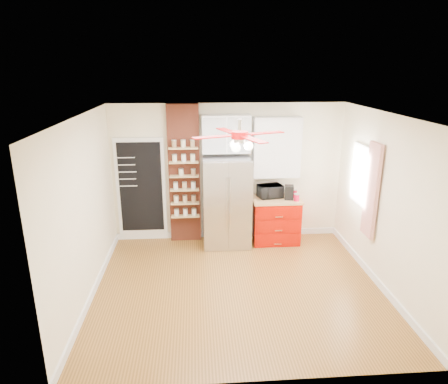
{
  "coord_description": "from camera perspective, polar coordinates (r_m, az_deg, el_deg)",
  "views": [
    {
      "loc": [
        -0.63,
        -5.56,
        3.36
      ],
      "look_at": [
        -0.16,
        0.9,
        1.3
      ],
      "focal_mm": 32.0,
      "sensor_mm": 36.0,
      "label": 1
    }
  ],
  "objects": [
    {
      "name": "fridge",
      "position": [
        7.63,
        0.39,
        -1.39
      ],
      "size": [
        0.9,
        0.7,
        1.75
      ],
      "primitive_type": "cube",
      "color": "#B1B0B5",
      "rests_on": "floor"
    },
    {
      "name": "curtain",
      "position": [
        6.82,
        20.33,
        0.21
      ],
      "size": [
        0.06,
        0.4,
        1.55
      ],
      "primitive_type": "cube",
      "color": "red",
      "rests_on": "wall_right"
    },
    {
      "name": "coffee_maker",
      "position": [
        7.77,
        9.27,
        -0.05
      ],
      "size": [
        0.2,
        0.22,
        0.27
      ],
      "primitive_type": "cube",
      "rotation": [
        0.0,
        0.0,
        -0.18
      ],
      "color": "black",
      "rests_on": "red_cabinet"
    },
    {
      "name": "brick_pillar",
      "position": [
        7.75,
        -5.68,
        2.49
      ],
      "size": [
        0.6,
        0.16,
        2.7
      ],
      "primitive_type": "cube",
      "color": "brown",
      "rests_on": "floor"
    },
    {
      "name": "red_cabinet",
      "position": [
        7.96,
        7.35,
        -3.98
      ],
      "size": [
        0.94,
        0.64,
        0.9
      ],
      "color": "#B00B00",
      "rests_on": "floor"
    },
    {
      "name": "floor",
      "position": [
        6.53,
        2.0,
        -13.37
      ],
      "size": [
        4.5,
        4.5,
        0.0
      ],
      "primitive_type": "plane",
      "color": "#966126",
      "rests_on": "ground"
    },
    {
      "name": "wall_front",
      "position": [
        4.14,
        5.22,
        -11.53
      ],
      "size": [
        4.5,
        0.02,
        2.7
      ],
      "primitive_type": "cube",
      "color": "#FFF5CD",
      "rests_on": "floor"
    },
    {
      "name": "canister_left",
      "position": [
        7.71,
        10.34,
        -0.81
      ],
      "size": [
        0.11,
        0.11,
        0.13
      ],
      "primitive_type": "cylinder",
      "rotation": [
        0.0,
        0.0,
        -0.09
      ],
      "color": "red",
      "rests_on": "red_cabinet"
    },
    {
      "name": "wall_right",
      "position": [
        6.58,
        22.01,
        -1.52
      ],
      "size": [
        0.02,
        4.0,
        2.7
      ],
      "primitive_type": "cube",
      "color": "#FFF5CD",
      "rests_on": "floor"
    },
    {
      "name": "pantry_jar_beans",
      "position": [
        7.57,
        -4.39,
        2.79
      ],
      "size": [
        0.12,
        0.12,
        0.12
      ],
      "primitive_type": "cylinder",
      "rotation": [
        0.0,
        0.0,
        -0.42
      ],
      "color": "#916C4A",
      "rests_on": "brick_pillar"
    },
    {
      "name": "upper_shelf_unit",
      "position": [
        7.72,
        7.51,
        6.36
      ],
      "size": [
        0.9,
        0.3,
        1.15
      ],
      "primitive_type": "cube",
      "color": "white",
      "rests_on": "wall_back"
    },
    {
      "name": "wall_left",
      "position": [
        6.13,
        -19.27,
        -2.56
      ],
      "size": [
        0.02,
        4.0,
        2.7
      ],
      "primitive_type": "cube",
      "color": "#FFF5CD",
      "rests_on": "floor"
    },
    {
      "name": "chalkboard",
      "position": [
        7.93,
        -11.77,
        0.67
      ],
      "size": [
        0.95,
        0.05,
        1.95
      ],
      "color": "white",
      "rests_on": "wall_back"
    },
    {
      "name": "upper_glass_cabinet",
      "position": [
        7.51,
        0.29,
        8.33
      ],
      "size": [
        0.9,
        0.35,
        0.7
      ],
      "primitive_type": "cube",
      "color": "white",
      "rests_on": "wall_back"
    },
    {
      "name": "canister_right",
      "position": [
        7.91,
        10.06,
        -0.24
      ],
      "size": [
        0.12,
        0.12,
        0.15
      ],
      "primitive_type": "cylinder",
      "rotation": [
        0.0,
        0.0,
        -0.37
      ],
      "color": "red",
      "rests_on": "red_cabinet"
    },
    {
      "name": "ceiling_fan",
      "position": [
        5.68,
        2.26,
        8.09
      ],
      "size": [
        1.4,
        1.4,
        0.44
      ],
      "color": "silver",
      "rests_on": "ceiling"
    },
    {
      "name": "toaster_oven",
      "position": [
        7.82,
        6.59,
        0.11
      ],
      "size": [
        0.52,
        0.41,
        0.25
      ],
      "primitive_type": "imported",
      "rotation": [
        0.0,
        0.0,
        0.24
      ],
      "color": "black",
      "rests_on": "red_cabinet"
    },
    {
      "name": "ceiling",
      "position": [
        5.64,
        2.3,
        10.86
      ],
      "size": [
        4.5,
        4.5,
        0.0
      ],
      "primitive_type": "plane",
      "color": "white",
      "rests_on": "wall_back"
    },
    {
      "name": "wall_back",
      "position": [
        7.85,
        0.55,
        2.77
      ],
      "size": [
        4.5,
        0.02,
        2.7
      ],
      "primitive_type": "cube",
      "color": "#FFF5CD",
      "rests_on": "floor"
    },
    {
      "name": "window",
      "position": [
        7.3,
        19.05,
        2.26
      ],
      "size": [
        0.04,
        0.75,
        1.05
      ],
      "primitive_type": "cube",
      "color": "white",
      "rests_on": "wall_right"
    },
    {
      "name": "pantry_jar_oats",
      "position": [
        7.59,
        -6.15,
        2.81
      ],
      "size": [
        0.12,
        0.12,
        0.12
      ],
      "primitive_type": "cylinder",
      "rotation": [
        0.0,
        0.0,
        -0.41
      ],
      "color": "beige",
      "rests_on": "brick_pillar"
    }
  ]
}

